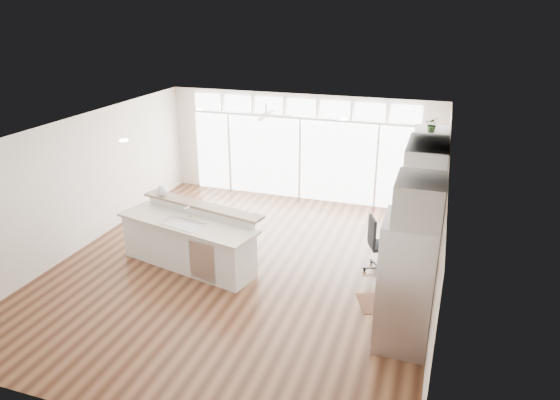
% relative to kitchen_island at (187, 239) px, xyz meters
% --- Properties ---
extents(floor, '(7.00, 8.00, 0.02)m').
position_rel_kitchen_island_xyz_m(floor, '(1.02, 0.25, -0.58)').
color(floor, '#3D2113').
rests_on(floor, ground).
extents(ceiling, '(7.00, 8.00, 0.02)m').
position_rel_kitchen_island_xyz_m(ceiling, '(1.02, 0.25, 2.13)').
color(ceiling, silver).
rests_on(ceiling, wall_back).
extents(wall_back, '(7.00, 0.04, 2.70)m').
position_rel_kitchen_island_xyz_m(wall_back, '(1.02, 4.25, 0.78)').
color(wall_back, beige).
rests_on(wall_back, floor).
extents(wall_front, '(7.00, 0.04, 2.70)m').
position_rel_kitchen_island_xyz_m(wall_front, '(1.02, -3.75, 0.78)').
color(wall_front, beige).
rests_on(wall_front, floor).
extents(wall_left, '(0.04, 8.00, 2.70)m').
position_rel_kitchen_island_xyz_m(wall_left, '(-2.48, 0.25, 0.78)').
color(wall_left, beige).
rests_on(wall_left, floor).
extents(wall_right, '(0.04, 8.00, 2.70)m').
position_rel_kitchen_island_xyz_m(wall_right, '(4.52, 0.25, 0.78)').
color(wall_right, beige).
rests_on(wall_right, floor).
extents(glass_wall, '(5.80, 0.06, 2.08)m').
position_rel_kitchen_island_xyz_m(glass_wall, '(1.02, 4.19, 0.48)').
color(glass_wall, white).
rests_on(glass_wall, wall_back).
extents(transom_row, '(5.90, 0.06, 0.40)m').
position_rel_kitchen_island_xyz_m(transom_row, '(1.02, 4.19, 1.81)').
color(transom_row, white).
rests_on(transom_row, wall_back).
extents(desk_window, '(0.04, 0.85, 0.85)m').
position_rel_kitchen_island_xyz_m(desk_window, '(4.48, 0.55, 0.98)').
color(desk_window, white).
rests_on(desk_window, wall_right).
extents(ceiling_fan, '(1.16, 1.16, 0.32)m').
position_rel_kitchen_island_xyz_m(ceiling_fan, '(0.52, 3.05, 1.91)').
color(ceiling_fan, silver).
rests_on(ceiling_fan, ceiling).
extents(recessed_lights, '(3.40, 3.00, 0.02)m').
position_rel_kitchen_island_xyz_m(recessed_lights, '(1.02, 0.45, 2.11)').
color(recessed_lights, white).
rests_on(recessed_lights, ceiling).
extents(oven_cabinet, '(0.64, 1.20, 2.50)m').
position_rel_kitchen_island_xyz_m(oven_cabinet, '(4.19, 2.05, 0.68)').
color(oven_cabinet, silver).
rests_on(oven_cabinet, floor).
extents(desk_nook, '(0.72, 1.30, 0.76)m').
position_rel_kitchen_island_xyz_m(desk_nook, '(4.15, 0.55, -0.19)').
color(desk_nook, silver).
rests_on(desk_nook, floor).
extents(upper_cabinets, '(0.64, 1.30, 0.64)m').
position_rel_kitchen_island_xyz_m(upper_cabinets, '(4.19, 0.55, 1.78)').
color(upper_cabinets, silver).
rests_on(upper_cabinets, wall_right).
extents(refrigerator, '(0.76, 0.90, 2.00)m').
position_rel_kitchen_island_xyz_m(refrigerator, '(4.13, -1.10, 0.43)').
color(refrigerator, silver).
rests_on(refrigerator, floor).
extents(fridge_cabinet, '(0.64, 0.90, 0.60)m').
position_rel_kitchen_island_xyz_m(fridge_cabinet, '(4.19, -1.10, 1.73)').
color(fridge_cabinet, silver).
rests_on(fridge_cabinet, wall_right).
extents(framed_photos, '(0.06, 0.22, 0.80)m').
position_rel_kitchen_island_xyz_m(framed_photos, '(4.48, 1.17, 0.83)').
color(framed_photos, black).
rests_on(framed_photos, wall_right).
extents(kitchen_island, '(3.02, 1.69, 1.13)m').
position_rel_kitchen_island_xyz_m(kitchen_island, '(0.00, 0.00, 0.00)').
color(kitchen_island, silver).
rests_on(kitchen_island, floor).
extents(rug, '(1.05, 0.91, 0.01)m').
position_rel_kitchen_island_xyz_m(rug, '(3.78, -0.13, -0.56)').
color(rug, black).
rests_on(rug, floor).
extents(office_chair, '(0.73, 0.71, 1.10)m').
position_rel_kitchen_island_xyz_m(office_chair, '(3.55, 0.96, -0.02)').
color(office_chair, black).
rests_on(office_chair, floor).
extents(fishbowl, '(0.24, 0.24, 0.22)m').
position_rel_kitchen_island_xyz_m(fishbowl, '(-0.84, 0.60, 0.68)').
color(fishbowl, silver).
rests_on(fishbowl, kitchen_island).
extents(monitor, '(0.17, 0.54, 0.44)m').
position_rel_kitchen_island_xyz_m(monitor, '(4.07, 0.55, 0.41)').
color(monitor, black).
rests_on(monitor, desk_nook).
extents(keyboard, '(0.14, 0.30, 0.01)m').
position_rel_kitchen_island_xyz_m(keyboard, '(3.90, 0.55, 0.20)').
color(keyboard, silver).
rests_on(keyboard, desk_nook).
extents(potted_plant, '(0.28, 0.31, 0.22)m').
position_rel_kitchen_island_xyz_m(potted_plant, '(4.19, 2.05, 2.04)').
color(potted_plant, '#345625').
rests_on(potted_plant, oven_cabinet).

